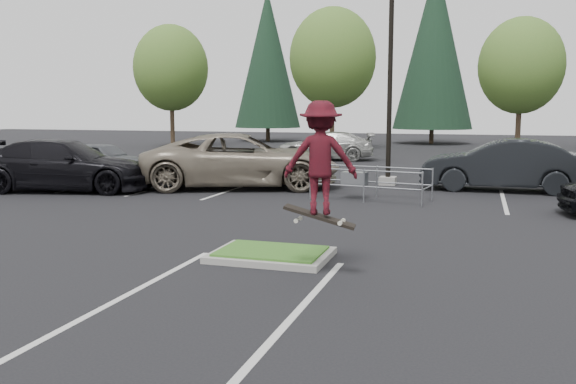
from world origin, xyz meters
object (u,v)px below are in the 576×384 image
(conif_b, at_px, (434,46))
(car_l_tan, at_px, (239,161))
(light_pole, at_px, (390,61))
(car_r_charc, at_px, (502,165))
(cart_corral, at_px, (358,179))
(skateboarder, at_px, (320,159))
(conif_a, at_px, (268,59))
(car_l_grey, at_px, (102,159))
(decid_a, at_px, (171,71))
(decid_b, at_px, (333,61))
(decid_c, at_px, (521,69))
(car_far_silver, at_px, (326,146))
(car_l_black, at_px, (63,165))

(conif_b, relative_size, car_l_tan, 2.06)
(light_pole, height_order, car_r_charc, light_pole)
(cart_corral, bearing_deg, skateboarder, -73.86)
(conif_a, relative_size, car_r_charc, 2.39)
(car_l_grey, bearing_deg, conif_b, -15.66)
(conif_b, bearing_deg, car_l_grey, -111.63)
(light_pole, bearing_deg, conif_b, 91.01)
(decid_a, bearing_deg, skateboarder, -58.24)
(light_pole, distance_m, decid_b, 19.70)
(conif_a, height_order, cart_corral, conif_a)
(decid_c, bearing_deg, cart_corral, -105.08)
(conif_b, distance_m, car_r_charc, 30.16)
(decid_c, distance_m, conif_b, 12.51)
(decid_b, height_order, decid_c, decid_b)
(skateboarder, distance_m, car_far_silver, 23.69)
(conif_a, distance_m, cart_corral, 35.51)
(car_l_black, height_order, car_l_grey, car_l_black)
(car_r_charc, bearing_deg, light_pole, -96.36)
(decid_c, bearing_deg, light_pole, -107.11)
(light_pole, xyz_separation_m, car_l_black, (-10.50, -5.00, -3.67))
(car_l_grey, bearing_deg, car_far_silver, -28.29)
(car_l_tan, relative_size, car_far_silver, 1.30)
(cart_corral, xyz_separation_m, car_l_black, (-10.13, -1.07, 0.24))
(light_pole, xyz_separation_m, decid_b, (-6.51, 18.53, 1.48))
(car_l_grey, distance_m, car_far_silver, 12.70)
(conif_a, height_order, car_far_silver, conif_a)
(decid_b, relative_size, conif_a, 0.74)
(car_far_silver, bearing_deg, decid_b, 177.64)
(skateboarder, bearing_deg, light_pole, -98.12)
(conif_b, bearing_deg, decid_c, -60.68)
(cart_corral, height_order, car_far_silver, car_far_silver)
(light_pole, distance_m, skateboarder, 13.27)
(car_l_tan, distance_m, car_l_grey, 7.27)
(cart_corral, relative_size, car_l_grey, 0.90)
(light_pole, xyz_separation_m, car_far_silver, (-4.85, 10.00, -3.78))
(car_l_black, bearing_deg, light_pole, -77.59)
(conif_a, relative_size, car_far_silver, 2.41)
(decid_c, distance_m, cart_corral, 23.01)
(light_pole, xyz_separation_m, car_r_charc, (4.00, -0.50, -3.66))
(car_l_tan, bearing_deg, car_l_grey, 55.14)
(cart_corral, xyz_separation_m, car_r_charc, (4.37, 3.43, 0.25))
(light_pole, distance_m, conif_b, 28.69)
(skateboarder, bearing_deg, car_l_grey, -55.74)
(decid_c, height_order, car_far_silver, decid_c)
(conif_b, bearing_deg, cart_corral, -89.78)
(decid_a, height_order, cart_corral, decid_a)
(car_r_charc, bearing_deg, skateboarder, -14.03)
(conif_a, bearing_deg, decid_a, -111.91)
(conif_a, bearing_deg, skateboarder, -69.66)
(decid_a, height_order, decid_c, decid_a)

